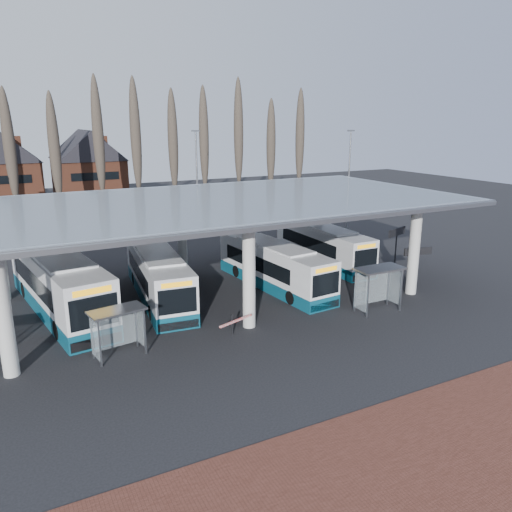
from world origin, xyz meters
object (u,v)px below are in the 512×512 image
shelter_1 (117,322)px  shelter_2 (377,279)px  bus_2 (273,266)px  bus_3 (322,245)px  bus_0 (59,284)px  bus_1 (158,276)px

shelter_1 → shelter_2: shelter_2 is taller
shelter_1 → bus_2: bearing=16.1°
bus_3 → shelter_2: bus_3 is taller
bus_0 → bus_2: (13.63, -1.91, -0.26)m
shelter_1 → bus_3: bearing=16.9°
bus_1 → shelter_1: 8.21m
bus_3 → shelter_2: 10.71m
bus_0 → bus_1: 5.95m
bus_0 → shelter_1: 7.87m
shelter_1 → shelter_2: 15.18m
bus_1 → bus_3: size_ratio=1.06×
bus_0 → bus_3: 20.09m
bus_2 → shelter_1: bearing=-159.3°
shelter_2 → bus_3: bearing=74.1°
bus_0 → shelter_1: size_ratio=4.72×
shelter_1 → shelter_2: (15.14, -1.07, 0.21)m
bus_0 → bus_2: size_ratio=1.19×
bus_0 → shelter_2: size_ratio=4.48×
bus_2 → shelter_1: (-11.85, -5.76, 0.33)m
bus_3 → shelter_2: size_ratio=3.67×
bus_3 → shelter_1: 20.42m
bus_2 → shelter_2: (3.30, -6.83, 0.54)m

